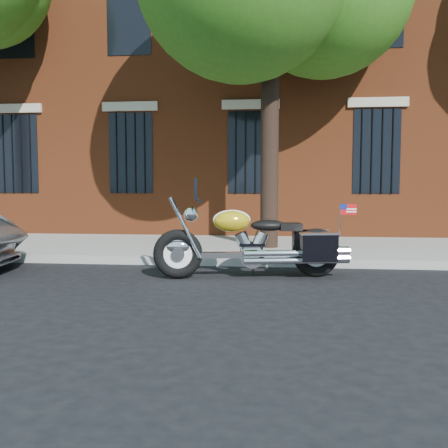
# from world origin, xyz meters

# --- Properties ---
(ground) EXTENTS (120.00, 120.00, 0.00)m
(ground) POSITION_xyz_m (0.00, 0.00, 0.00)
(ground) COLOR black
(ground) RESTS_ON ground
(curb) EXTENTS (40.00, 0.16, 0.15)m
(curb) POSITION_xyz_m (0.00, 1.38, 0.07)
(curb) COLOR gray
(curb) RESTS_ON ground
(sidewalk) EXTENTS (40.00, 3.60, 0.15)m
(sidewalk) POSITION_xyz_m (0.00, 3.26, 0.07)
(sidewalk) COLOR gray
(sidewalk) RESTS_ON ground
(building) EXTENTS (26.00, 10.08, 12.00)m
(building) POSITION_xyz_m (0.00, 10.06, 6.00)
(building) COLOR brown
(building) RESTS_ON ground
(motorcycle) EXTENTS (3.01, 1.16, 1.50)m
(motorcycle) POSITION_xyz_m (0.38, 0.29, 0.51)
(motorcycle) COLOR black
(motorcycle) RESTS_ON ground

